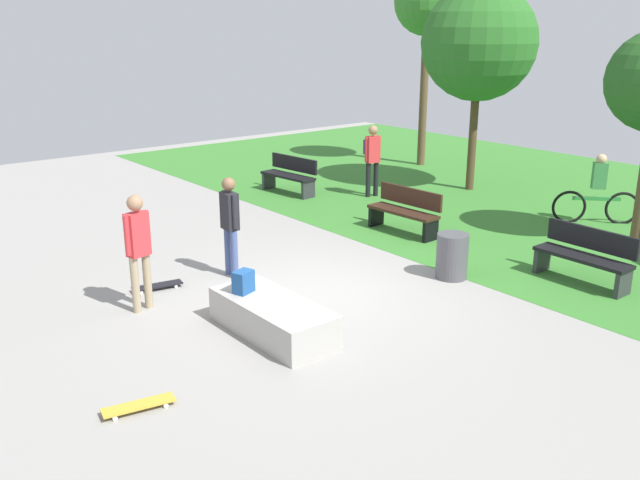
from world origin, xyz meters
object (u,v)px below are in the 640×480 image
object	(u,v)px
trash_bin	(452,256)
pedestrian_with_backpack	(372,154)
skateboard_spare	(157,286)
skateboard_by_ledge	(139,405)
skater_watching	(230,219)
park_bench_far_right	(405,210)
tree_broad_elm	(428,4)
park_bench_near_path	(585,255)
park_bench_center_lawn	(290,174)
backpack_on_ledge	(243,282)
skater_performing_trick	(138,244)
tree_leaning_ash	(479,43)
cyclist_on_bicycle	(597,194)
concrete_ledge	(273,317)

from	to	relation	value
trash_bin	pedestrian_with_backpack	world-z (taller)	pedestrian_with_backpack
skateboard_spare	skateboard_by_ledge	bearing A→B (deg)	-29.35
skater_watching	skateboard_by_ledge	xyz separation A→B (m)	(2.98, -3.07, -0.93)
park_bench_far_right	tree_broad_elm	bearing A→B (deg)	130.47
park_bench_near_path	park_bench_center_lawn	bearing A→B (deg)	-179.75
tree_broad_elm	pedestrian_with_backpack	size ratio (longest dim) A/B	3.21
backpack_on_ledge	skater_performing_trick	world-z (taller)	skater_performing_trick
park_bench_center_lawn	tree_broad_elm	bearing A→B (deg)	94.76
park_bench_far_right	trash_bin	distance (m)	2.66
backpack_on_ledge	park_bench_far_right	world-z (taller)	park_bench_far_right
tree_broad_elm	trash_bin	distance (m)	10.58
park_bench_center_lawn	tree_leaning_ash	world-z (taller)	tree_leaning_ash
park_bench_far_right	park_bench_near_path	distance (m)	3.85
tree_leaning_ash	tree_broad_elm	world-z (taller)	tree_broad_elm
park_bench_near_path	cyclist_on_bicycle	xyz separation A→B (m)	(-1.79, 3.44, 0.15)
concrete_ledge	park_bench_far_right	world-z (taller)	park_bench_far_right
skater_performing_trick	cyclist_on_bicycle	bearing A→B (deg)	79.85
park_bench_near_path	trash_bin	size ratio (longest dim) A/B	2.10
skater_performing_trick	tree_leaning_ash	bearing A→B (deg)	101.21
park_bench_near_path	skater_watching	bearing A→B (deg)	-131.91
concrete_ledge	skater_watching	xyz separation A→B (m)	(-2.29, 0.76, 0.76)
tree_broad_elm	park_bench_center_lawn	bearing A→B (deg)	-85.24
trash_bin	cyclist_on_bicycle	bearing A→B (deg)	93.22
park_bench_far_right	park_bench_near_path	world-z (taller)	same
park_bench_center_lawn	trash_bin	world-z (taller)	park_bench_center_lawn
pedestrian_with_backpack	skater_watching	bearing A→B (deg)	-65.15
backpack_on_ledge	park_bench_near_path	world-z (taller)	park_bench_near_path
park_bench_near_path	skateboard_spare	bearing A→B (deg)	-126.26
skateboard_by_ledge	park_bench_far_right	size ratio (longest dim) A/B	0.51
trash_bin	backpack_on_ledge	bearing A→B (deg)	-99.51
pedestrian_with_backpack	cyclist_on_bicycle	world-z (taller)	pedestrian_with_backpack
tree_leaning_ash	trash_bin	bearing A→B (deg)	-53.28
backpack_on_ledge	park_bench_near_path	xyz separation A→B (m)	(2.13, 5.24, -0.16)
skater_performing_trick	park_bench_far_right	xyz separation A→B (m)	(-0.34, 5.90, -0.56)
skater_watching	cyclist_on_bicycle	bearing A→B (deg)	74.82
pedestrian_with_backpack	trash_bin	bearing A→B (deg)	-29.55
skateboard_spare	trash_bin	xyz separation A→B (m)	(2.61, 4.10, 0.32)
skater_performing_trick	cyclist_on_bicycle	world-z (taller)	skater_performing_trick
skateboard_spare	tree_leaning_ash	world-z (taller)	tree_leaning_ash
skater_watching	tree_broad_elm	world-z (taller)	tree_broad_elm
concrete_ledge	park_bench_near_path	world-z (taller)	park_bench_near_path
skater_performing_trick	park_bench_center_lawn	distance (m)	7.65
backpack_on_ledge	park_bench_near_path	size ratio (longest dim) A/B	0.20
skateboard_by_ledge	tree_broad_elm	distance (m)	15.41
park_bench_near_path	trash_bin	distance (m)	2.14
skater_performing_trick	trash_bin	xyz separation A→B (m)	(2.00, 4.63, -0.66)
skateboard_spare	backpack_on_ledge	bearing A→B (deg)	10.81
park_bench_near_path	trash_bin	xyz separation A→B (m)	(-1.51, -1.52, -0.10)
skateboard_spare	tree_leaning_ash	distance (m)	10.17
pedestrian_with_backpack	park_bench_far_right	bearing A→B (deg)	-30.43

